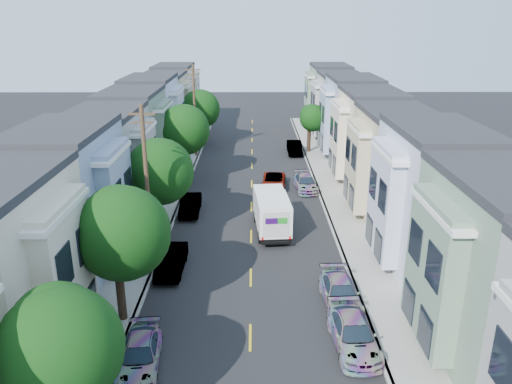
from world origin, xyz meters
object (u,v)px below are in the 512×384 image
(utility_pole_near, at_px, (147,187))
(tree_a, at_px, (58,350))
(fedex_truck, at_px, (272,211))
(tree_c, at_px, (159,172))
(tree_d, at_px, (183,130))
(parked_right_a, at_px, (353,334))
(parked_left_b, at_px, (140,356))
(parked_left_c, at_px, (171,261))
(utility_pole_far, at_px, (195,111))
(parked_right_d, at_px, (294,148))
(tree_e, at_px, (200,109))
(parked_left_d, at_px, (190,205))
(tree_far_r, at_px, (312,118))
(tree_b, at_px, (121,234))
(parked_right_c, at_px, (305,183))
(lead_sedan, at_px, (274,181))
(parked_right_b, at_px, (340,293))

(utility_pole_near, bearing_deg, tree_a, -90.01)
(fedex_truck, bearing_deg, tree_c, -176.30)
(tree_d, bearing_deg, parked_right_a, -66.07)
(fedex_truck, distance_m, parked_left_b, 16.47)
(utility_pole_near, bearing_deg, parked_left_c, -39.66)
(utility_pole_far, bearing_deg, parked_right_d, 5.25)
(tree_e, relative_size, parked_left_b, 1.63)
(fedex_truck, height_order, parked_right_d, fedex_truck)
(parked_left_b, height_order, parked_right_a, parked_right_a)
(fedex_truck, relative_size, parked_left_b, 1.41)
(utility_pole_far, bearing_deg, utility_pole_near, -90.00)
(tree_e, relative_size, parked_left_d, 1.61)
(tree_c, xyz_separation_m, fedex_truck, (7.79, 1.11, -3.32))
(tree_far_r, bearing_deg, tree_b, -111.13)
(parked_right_c, height_order, parked_right_d, parked_right_d)
(tree_d, xyz_separation_m, parked_left_c, (1.40, -17.69, -4.38))
(lead_sedan, height_order, parked_right_c, parked_right_c)
(tree_b, distance_m, tree_far_r, 36.63)
(lead_sedan, height_order, parked_left_b, parked_left_b)
(tree_c, distance_m, parked_left_c, 6.70)
(tree_a, distance_m, parked_right_c, 31.52)
(tree_d, xyz_separation_m, parked_left_b, (1.40, -26.70, -4.46))
(tree_c, xyz_separation_m, tree_far_r, (13.20, 23.80, -0.89))
(utility_pole_far, bearing_deg, tree_c, -90.01)
(tree_c, distance_m, parked_right_c, 15.87)
(utility_pole_near, bearing_deg, parked_left_d, 80.78)
(parked_right_c, bearing_deg, parked_right_a, -94.27)
(utility_pole_far, distance_m, parked_right_d, 12.08)
(fedex_truck, relative_size, parked_right_b, 1.31)
(tree_b, distance_m, fedex_truck, 14.25)
(utility_pole_far, xyz_separation_m, parked_right_d, (11.20, 1.03, -4.42))
(parked_right_c, bearing_deg, parked_left_d, -154.25)
(tree_a, height_order, parked_left_d, tree_a)
(parked_right_b, bearing_deg, parked_right_d, 88.12)
(utility_pole_near, height_order, lead_sedan, utility_pole_near)
(parked_left_b, bearing_deg, fedex_truck, 62.19)
(tree_d, xyz_separation_m, parked_right_c, (11.20, -2.24, -4.44))
(fedex_truck, bearing_deg, parked_right_c, 65.44)
(tree_c, bearing_deg, parked_left_d, 73.55)
(tree_c, height_order, tree_e, tree_c)
(parked_left_b, height_order, parked_left_c, parked_left_c)
(tree_c, xyz_separation_m, tree_e, (0.00, 27.25, -0.43))
(tree_d, relative_size, parked_right_a, 1.62)
(parked_right_d, bearing_deg, lead_sedan, -103.58)
(fedex_truck, height_order, parked_left_c, fedex_truck)
(parked_left_c, bearing_deg, tree_a, -95.31)
(tree_d, xyz_separation_m, tree_e, (0.00, 14.60, -0.62))
(utility_pole_near, height_order, parked_right_b, utility_pole_near)
(parked_left_b, relative_size, parked_left_d, 0.99)
(tree_e, bearing_deg, utility_pole_near, -90.00)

